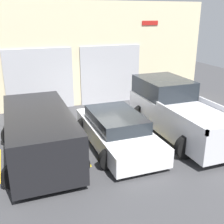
# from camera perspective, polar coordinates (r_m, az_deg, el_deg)

# --- Properties ---
(ground_plane) EXTENTS (28.00, 28.00, 0.00)m
(ground_plane) POSITION_cam_1_polar(r_m,az_deg,el_deg) (11.81, -2.55, -2.75)
(ground_plane) COLOR #3D3D3F
(shophouse_building) EXTENTS (13.61, 0.68, 5.03)m
(shophouse_building) POSITION_cam_1_polar(r_m,az_deg,el_deg) (14.24, -6.91, 11.32)
(shophouse_building) COLOR beige
(shophouse_building) RESTS_ON ground
(pickup_truck) EXTENTS (2.55, 5.28, 1.92)m
(pickup_truck) POSITION_cam_1_polar(r_m,az_deg,el_deg) (11.15, 13.14, 0.26)
(pickup_truck) COLOR silver
(pickup_truck) RESTS_ON ground
(sedan_white) EXTENTS (2.24, 4.50, 1.20)m
(sedan_white) POSITION_cam_1_polar(r_m,az_deg,el_deg) (9.87, 0.96, -3.74)
(sedan_white) COLOR white
(sedan_white) RESTS_ON ground
(sedan_side) EXTENTS (2.43, 4.58, 1.59)m
(sedan_side) POSITION_cam_1_polar(r_m,az_deg,el_deg) (9.18, -14.52, -4.25)
(sedan_side) COLOR black
(sedan_side) RESTS_ON ground
(parking_stripe_left) EXTENTS (0.12, 2.20, 0.01)m
(parking_stripe_left) POSITION_cam_1_polar(r_m,az_deg,el_deg) (9.73, -6.31, -7.93)
(parking_stripe_left) COLOR gold
(parking_stripe_left) RESTS_ON ground
(parking_stripe_centre) EXTENTS (0.12, 2.20, 0.01)m
(parking_stripe_centre) POSITION_cam_1_polar(r_m,az_deg,el_deg) (10.59, 7.68, -5.62)
(parking_stripe_centre) COLOR gold
(parking_stripe_centre) RESTS_ON ground
(parking_stripe_right) EXTENTS (0.12, 2.20, 0.01)m
(parking_stripe_right) POSITION_cam_1_polar(r_m,az_deg,el_deg) (11.98, 18.92, -3.49)
(parking_stripe_right) COLOR gold
(parking_stripe_right) RESTS_ON ground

